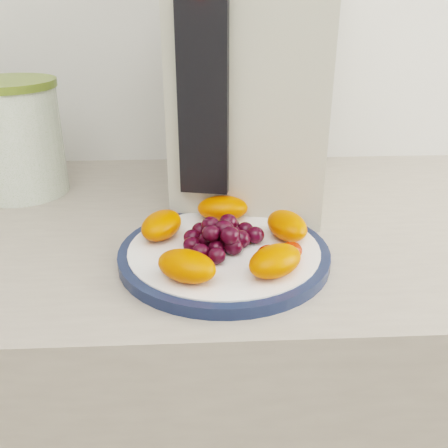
{
  "coord_description": "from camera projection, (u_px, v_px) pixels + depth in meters",
  "views": [
    {
      "loc": [
        0.09,
        0.5,
        1.21
      ],
      "look_at": [
        0.12,
        1.07,
        0.95
      ],
      "focal_mm": 40.0,
      "sensor_mm": 36.0,
      "label": 1
    }
  ],
  "objects": [
    {
      "name": "counter",
      "position": [
        158.0,
        435.0,
        0.95
      ],
      "size": [
        3.5,
        0.6,
        0.9
      ],
      "primitive_type": "cube",
      "color": "#A49888",
      "rests_on": "floor"
    },
    {
      "name": "cabinet_face",
      "position": [
        159.0,
        446.0,
        0.96
      ],
      "size": [
        3.48,
        0.58,
        0.84
      ],
      "primitive_type": "cube",
      "color": "brown",
      "rests_on": "floor"
    },
    {
      "name": "plate_rim",
      "position": [
        224.0,
        254.0,
        0.64
      ],
      "size": [
        0.27,
        0.27,
        0.01
      ],
      "primitive_type": "cylinder",
      "color": "#15203E",
      "rests_on": "counter"
    },
    {
      "name": "plate_face",
      "position": [
        224.0,
        253.0,
        0.64
      ],
      "size": [
        0.24,
        0.24,
        0.02
      ],
      "primitive_type": "cylinder",
      "color": "white",
      "rests_on": "counter"
    },
    {
      "name": "canister",
      "position": [
        17.0,
        142.0,
        0.83
      ],
      "size": [
        0.17,
        0.17,
        0.18
      ],
      "primitive_type": "cylinder",
      "rotation": [
        0.0,
        0.0,
        0.21
      ],
      "color": "#376A13",
      "rests_on": "counter"
    },
    {
      "name": "canister_lid",
      "position": [
        6.0,
        84.0,
        0.79
      ],
      "size": [
        0.18,
        0.18,
        0.01
      ],
      "primitive_type": "cylinder",
      "rotation": [
        0.0,
        0.0,
        0.21
      ],
      "color": "olive",
      "rests_on": "canister"
    },
    {
      "name": "appliance_body",
      "position": [
        257.0,
        75.0,
        0.79
      ],
      "size": [
        0.28,
        0.35,
        0.39
      ],
      "primitive_type": "cube",
      "rotation": [
        0.0,
        0.0,
        -0.21
      ],
      "color": "beige",
      "rests_on": "counter"
    },
    {
      "name": "appliance_panel",
      "position": [
        203.0,
        87.0,
        0.65
      ],
      "size": [
        0.07,
        0.04,
        0.29
      ],
      "primitive_type": "cube",
      "rotation": [
        0.0,
        0.0,
        -0.21
      ],
      "color": "black",
      "rests_on": "appliance_body"
    },
    {
      "name": "fruit_plate",
      "position": [
        227.0,
        236.0,
        0.63
      ],
      "size": [
        0.23,
        0.23,
        0.04
      ],
      "color": "#DD4000",
      "rests_on": "plate_face"
    }
  ]
}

